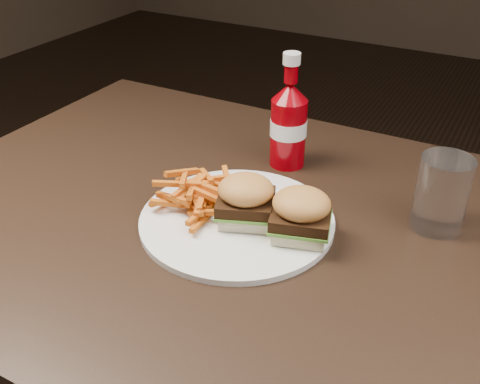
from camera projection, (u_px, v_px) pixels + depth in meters
The scene contains 7 objects.
dining_table at pixel (265, 235), 0.87m from camera, with size 1.20×0.80×0.04m, color black.
plate at pixel (237, 220), 0.86m from camera, with size 0.30×0.30×0.01m, color white.
sandwich_half_a at pixel (246, 214), 0.85m from camera, with size 0.07×0.07×0.02m, color beige.
sandwich_half_b at pixel (300, 229), 0.81m from camera, with size 0.07×0.07×0.02m, color beige.
fries_pile at pixel (197, 195), 0.87m from camera, with size 0.11×0.11×0.05m, color #BB3404, non-canonical shape.
ketchup_bottle at pixel (288, 134), 1.00m from camera, with size 0.06×0.06×0.13m, color #7E0007.
tumbler at pixel (441, 195), 0.83m from camera, with size 0.08×0.08×0.12m, color white.
Camera 1 is at (0.30, -0.64, 1.24)m, focal length 42.00 mm.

